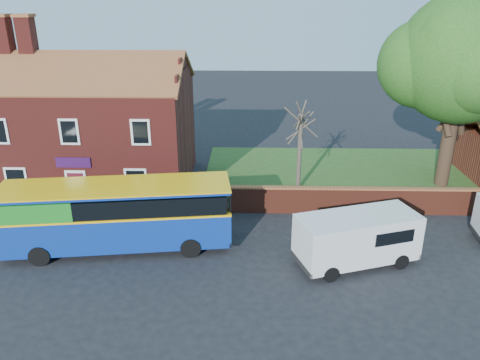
{
  "coord_description": "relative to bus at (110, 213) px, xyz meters",
  "views": [
    {
      "loc": [
        3.15,
        -17.42,
        11.79
      ],
      "look_at": [
        2.59,
        5.0,
        2.79
      ],
      "focal_mm": 35.0,
      "sensor_mm": 36.0,
      "label": 1
    }
  ],
  "objects": [
    {
      "name": "bare_tree",
      "position": [
        9.84,
        7.57,
        0.92
      ],
      "size": [
        2.05,
        2.44,
        5.47
      ],
      "color": "#4C4238",
      "rests_on": "ground"
    },
    {
      "name": "ground",
      "position": [
        3.67,
        -2.78,
        -1.88
      ],
      "size": [
        120.0,
        120.0,
        0.0
      ],
      "primitive_type": "plane",
      "color": "black",
      "rests_on": "ground"
    },
    {
      "name": "pavement",
      "position": [
        -3.33,
        2.97,
        -1.82
      ],
      "size": [
        18.0,
        3.5,
        0.12
      ],
      "primitive_type": "cube",
      "color": "gray",
      "rests_on": "ground"
    },
    {
      "name": "bus",
      "position": [
        0.0,
        0.0,
        0.0
      ],
      "size": [
        11.19,
        4.17,
        3.32
      ],
      "rotation": [
        0.0,
        0.0,
        0.13
      ],
      "color": "navy",
      "rests_on": "ground"
    },
    {
      "name": "van_near",
      "position": [
        11.73,
        -1.13,
        -0.52
      ],
      "size": [
        5.96,
        3.84,
        2.44
      ],
      "rotation": [
        0.0,
        0.0,
        0.32
      ],
      "color": "white",
      "rests_on": "ground"
    },
    {
      "name": "shop_building",
      "position": [
        -3.36,
        8.72,
        1.53
      ],
      "size": [
        12.3,
        8.13,
        10.5
      ],
      "color": "maroon",
      "rests_on": "ground"
    },
    {
      "name": "grass_strip",
      "position": [
        16.67,
        10.22,
        -1.86
      ],
      "size": [
        26.0,
        12.0,
        0.04
      ],
      "primitive_type": "cube",
      "color": "#426B28",
      "rests_on": "ground"
    },
    {
      "name": "boundary_wall",
      "position": [
        16.67,
        4.22,
        -1.07
      ],
      "size": [
        22.0,
        0.38,
        1.6
      ],
      "color": "maroon",
      "rests_on": "ground"
    },
    {
      "name": "kerb",
      "position": [
        -3.33,
        1.22,
        -1.81
      ],
      "size": [
        18.0,
        0.15,
        0.14
      ],
      "primitive_type": "cube",
      "color": "slate",
      "rests_on": "ground"
    },
    {
      "name": "large_tree",
      "position": [
        19.47,
        8.9,
        6.03
      ],
      "size": [
        9.91,
        7.84,
        12.09
      ],
      "color": "black",
      "rests_on": "ground"
    }
  ]
}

